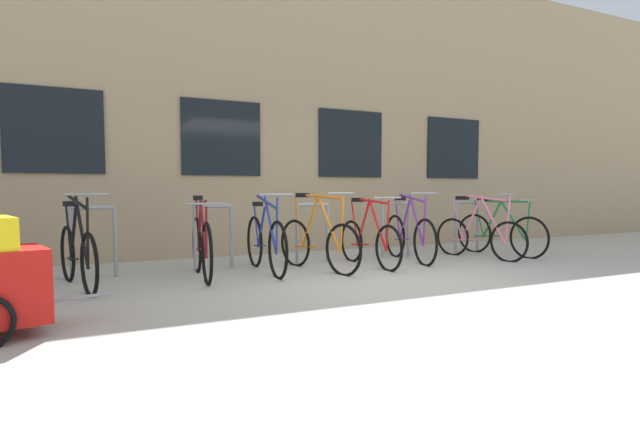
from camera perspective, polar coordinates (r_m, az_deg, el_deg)
name	(u,v)px	position (r m, az deg, el deg)	size (l,w,h in m)	color
ground_plane	(394,283)	(6.00, 8.43, -6.73)	(42.00, 42.00, 0.00)	#B2ADA0
storefront_building	(231,124)	(12.25, -10.07, 11.12)	(28.00, 7.29, 5.31)	tan
bike_rack	(313,227)	(7.49, -0.84, -0.43)	(6.55, 0.05, 0.90)	gray
bicycle_pink	(479,235)	(8.42, 17.70, -1.28)	(0.53, 1.64, 1.07)	black
bicycle_black	(77,254)	(6.22, -25.93, -3.13)	(0.51, 1.73, 1.09)	black
bicycle_red	(369,240)	(7.25, 5.58, -1.92)	(0.44, 1.68, 1.02)	black
bicycle_orange	(318,242)	(6.82, -0.27, -2.11)	(0.54, 1.70, 1.09)	black
bicycle_purple	(409,236)	(7.84, 10.13, -1.38)	(0.46, 1.71, 1.08)	black
bicycle_maroon	(202,246)	(6.43, -13.35, -2.48)	(0.44, 1.71, 1.04)	black
bicycle_green	(500,233)	(8.94, 19.86, -0.98)	(0.49, 1.71, 0.99)	black
bicycle_blue	(265,242)	(6.73, -6.26, -2.13)	(0.44, 1.82, 1.07)	black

